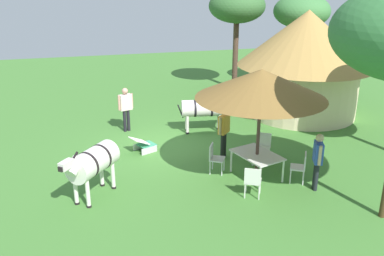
% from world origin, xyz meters
% --- Properties ---
extents(ground_plane, '(36.00, 36.00, 0.00)m').
position_xyz_m(ground_plane, '(0.00, 0.00, 0.00)').
color(ground_plane, '#417831').
extents(thatched_hut, '(5.59, 5.59, 4.35)m').
position_xyz_m(thatched_hut, '(-2.20, 6.44, 2.41)').
color(thatched_hut, beige).
rests_on(thatched_hut, ground_plane).
extents(shade_umbrella, '(3.70, 3.70, 3.27)m').
position_xyz_m(shade_umbrella, '(2.97, 2.29, 2.86)').
color(shade_umbrella, '#4A322C').
rests_on(shade_umbrella, ground_plane).
extents(patio_dining_table, '(1.70, 1.37, 0.74)m').
position_xyz_m(patio_dining_table, '(2.97, 2.29, 0.67)').
color(patio_dining_table, silver).
rests_on(patio_dining_table, ground_plane).
extents(patio_chair_near_lawn, '(0.59, 0.58, 0.90)m').
position_xyz_m(patio_chair_near_lawn, '(2.36, 1.17, 0.52)').
color(patio_chair_near_lawn, silver).
rests_on(patio_chair_near_lawn, ground_plane).
extents(patio_chair_west_end, '(0.57, 0.58, 0.90)m').
position_xyz_m(patio_chair_west_end, '(4.10, 1.71, 0.52)').
color(patio_chair_west_end, silver).
rests_on(patio_chair_west_end, ground_plane).
extents(patio_chair_east_end, '(0.59, 0.58, 0.90)m').
position_xyz_m(patio_chair_east_end, '(3.58, 3.40, 0.52)').
color(patio_chair_east_end, white).
rests_on(patio_chair_east_end, ground_plane).
extents(patio_chair_near_hut, '(0.59, 0.60, 0.90)m').
position_xyz_m(patio_chair_near_hut, '(1.89, 2.96, 0.52)').
color(patio_chair_near_hut, white).
rests_on(patio_chair_near_hut, ground_plane).
extents(guest_beside_umbrella, '(0.56, 0.35, 1.66)m').
position_xyz_m(guest_beside_umbrella, '(4.09, 3.60, 1.00)').
color(guest_beside_umbrella, black).
rests_on(guest_beside_umbrella, ground_plane).
extents(guest_behind_table, '(0.47, 0.48, 1.70)m').
position_xyz_m(guest_behind_table, '(1.35, 1.79, 1.02)').
color(guest_behind_table, black).
rests_on(guest_behind_table, ground_plane).
extents(standing_watcher, '(0.35, 0.58, 1.70)m').
position_xyz_m(standing_watcher, '(-1.90, -1.03, 1.02)').
color(standing_watcher, black).
rests_on(standing_watcher, ground_plane).
extents(striped_lounge_chair, '(0.82, 0.97, 0.58)m').
position_xyz_m(striped_lounge_chair, '(0.24, -0.69, 0.25)').
color(striped_lounge_chair, '#39936D').
rests_on(striped_lounge_chair, ground_plane).
extents(zebra_nearest_camera, '(0.86, 2.30, 1.46)m').
position_xyz_m(zebra_nearest_camera, '(-1.11, 1.84, 0.92)').
color(zebra_nearest_camera, silver).
rests_on(zebra_nearest_camera, ground_plane).
extents(zebra_by_umbrella, '(1.83, 1.58, 1.56)m').
position_xyz_m(zebra_by_umbrella, '(3.02, -2.44, 1.02)').
color(zebra_by_umbrella, silver).
rests_on(zebra_by_umbrella, ground_plane).
extents(acacia_tree_far_lawn, '(2.78, 2.78, 5.01)m').
position_xyz_m(acacia_tree_far_lawn, '(-6.87, 5.09, 4.12)').
color(acacia_tree_far_lawn, '#4F372B').
rests_on(acacia_tree_far_lawn, ground_plane).
extents(acacia_tree_right_background, '(2.81, 2.81, 4.74)m').
position_xyz_m(acacia_tree_right_background, '(-6.30, 8.31, 3.88)').
color(acacia_tree_right_background, brown).
rests_on(acacia_tree_right_background, ground_plane).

